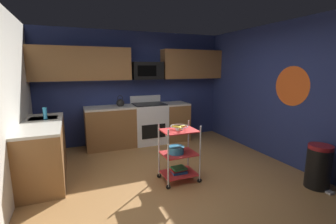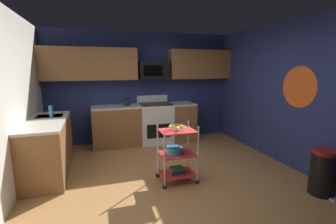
{
  "view_description": "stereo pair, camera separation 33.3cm",
  "coord_description": "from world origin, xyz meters",
  "views": [
    {
      "loc": [
        -1.42,
        -3.15,
        1.78
      ],
      "look_at": [
        0.04,
        0.41,
        1.05
      ],
      "focal_mm": 25.3,
      "sensor_mm": 36.0,
      "label": 1
    },
    {
      "loc": [
        -1.11,
        -3.26,
        1.78
      ],
      "look_at": [
        0.04,
        0.41,
        1.05
      ],
      "focal_mm": 25.3,
      "sensor_mm": 36.0,
      "label": 2
    }
  ],
  "objects": [
    {
      "name": "dish_soap_bottle",
      "position": [
        -1.86,
        1.24,
        1.02
      ],
      "size": [
        0.06,
        0.06,
        0.2
      ],
      "primitive_type": "cylinder",
      "color": "#2D8CBF",
      "rests_on": "counter_run"
    },
    {
      "name": "microwave",
      "position": [
        0.25,
        2.21,
        1.7
      ],
      "size": [
        0.7,
        0.39,
        0.4
      ],
      "color": "black"
    },
    {
      "name": "wall_right",
      "position": [
        2.23,
        0.0,
        1.3
      ],
      "size": [
        0.06,
        4.8,
        2.6
      ],
      "primitive_type": "cube",
      "color": "navy",
      "rests_on": "ground"
    },
    {
      "name": "wall_back",
      "position": [
        0.0,
        2.43,
        1.3
      ],
      "size": [
        4.52,
        0.06,
        2.6
      ],
      "primitive_type": "cube",
      "color": "navy",
      "rests_on": "ground"
    },
    {
      "name": "wall_flower_decal",
      "position": [
        2.2,
        -0.09,
        1.45
      ],
      "size": [
        0.0,
        0.7,
        0.7
      ],
      "primitive_type": "cylinder",
      "rotation": [
        0.0,
        1.57,
        0.0
      ],
      "color": "#E5591E"
    },
    {
      "name": "oven_range",
      "position": [
        0.25,
        2.1,
        0.48
      ],
      "size": [
        0.76,
        0.65,
        1.1
      ],
      "color": "white",
      "rests_on": "ground"
    },
    {
      "name": "rolling_cart",
      "position": [
        0.07,
        0.05,
        0.45
      ],
      "size": [
        0.6,
        0.42,
        0.91
      ],
      "color": "silver",
      "rests_on": "ground"
    },
    {
      "name": "floor",
      "position": [
        0.0,
        0.0,
        -0.02
      ],
      "size": [
        4.4,
        4.8,
        0.04
      ],
      "primitive_type": "cube",
      "color": "#A87542",
      "rests_on": "ground"
    },
    {
      "name": "book_stack",
      "position": [
        0.07,
        0.05,
        0.17
      ],
      "size": [
        0.26,
        0.2,
        0.09
      ],
      "color": "#1E4C8C",
      "rests_on": "rolling_cart"
    },
    {
      "name": "counter_run",
      "position": [
        -0.78,
        1.64,
        0.46
      ],
      "size": [
        3.4,
        2.25,
        0.92
      ],
      "color": "brown",
      "rests_on": "ground"
    },
    {
      "name": "kettle",
      "position": [
        -0.43,
        2.1,
        1.0
      ],
      "size": [
        0.21,
        0.18,
        0.26
      ],
      "color": "black",
      "rests_on": "counter_run"
    },
    {
      "name": "trash_can",
      "position": [
        1.9,
        -0.94,
        0.33
      ],
      "size": [
        0.34,
        0.42,
        0.66
      ],
      "color": "black",
      "rests_on": "ground"
    },
    {
      "name": "fruit_bowl",
      "position": [
        0.07,
        0.05,
        0.88
      ],
      "size": [
        0.27,
        0.27,
        0.07
      ],
      "color": "silver",
      "rests_on": "rolling_cart"
    },
    {
      "name": "upper_cabinets",
      "position": [
        -0.05,
        2.23,
        1.85
      ],
      "size": [
        4.4,
        0.33,
        0.7
      ],
      "color": "brown"
    },
    {
      "name": "mixing_bowl_large",
      "position": [
        0.02,
        0.05,
        0.52
      ],
      "size": [
        0.25,
        0.25,
        0.11
      ],
      "color": "#338CBF",
      "rests_on": "rolling_cart"
    }
  ]
}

